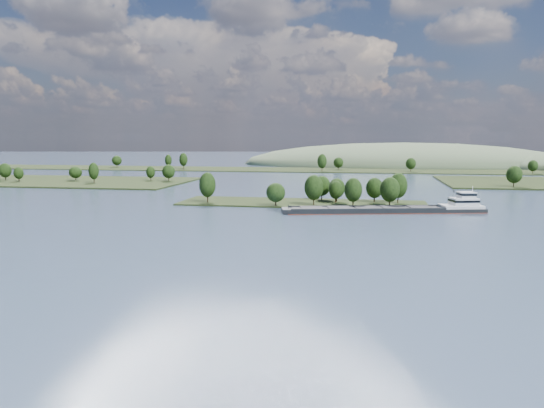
# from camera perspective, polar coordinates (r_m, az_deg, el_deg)

# --- Properties ---
(ground) EXTENTS (1800.00, 1800.00, 0.00)m
(ground) POSITION_cam_1_polar(r_m,az_deg,el_deg) (158.30, 0.58, -2.63)
(ground) COLOR #3D506A
(ground) RESTS_ON ground
(tree_island) EXTENTS (100.00, 31.63, 13.50)m
(tree_island) POSITION_cam_1_polar(r_m,az_deg,el_deg) (214.65, 5.01, 0.97)
(tree_island) COLOR black
(tree_island) RESTS_ON ground
(back_shoreline) EXTENTS (900.00, 60.00, 14.77)m
(back_shoreline) POSITION_cam_1_polar(r_m,az_deg,el_deg) (434.68, 7.97, 3.65)
(back_shoreline) COLOR black
(back_shoreline) RESTS_ON ground
(hill_west) EXTENTS (320.00, 160.00, 44.00)m
(hill_west) POSITION_cam_1_polar(r_m,az_deg,el_deg) (535.46, 13.96, 4.09)
(hill_west) COLOR #495B3E
(hill_west) RESTS_ON ground
(cargo_barge) EXTENTS (73.56, 25.50, 9.95)m
(cargo_barge) POSITION_cam_1_polar(r_m,az_deg,el_deg) (197.23, 13.40, -0.51)
(cargo_barge) COLOR black
(cargo_barge) RESTS_ON ground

